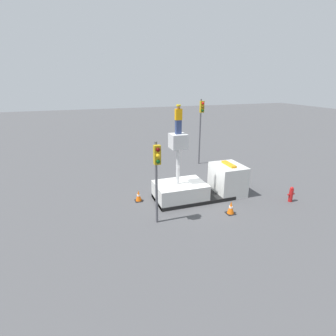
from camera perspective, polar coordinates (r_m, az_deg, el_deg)
name	(u,v)px	position (r m, az deg, el deg)	size (l,w,h in m)	color
ground_plane	(193,198)	(17.89, 5.48, -6.56)	(120.00, 120.00, 0.00)	#4C4C4F
bucket_truck	(202,185)	(17.80, 7.45, -3.73)	(6.16, 2.37, 4.48)	black
worker	(178,119)	(15.91, 2.28, 10.53)	(0.40, 0.26, 1.75)	navy
traffic_light_pole	(157,167)	(13.57, -2.42, 0.12)	(0.34, 0.57, 4.64)	#515156
traffic_light_across	(201,119)	(24.12, 7.20, 10.45)	(0.34, 0.57, 5.98)	#515156
fire_hydrant	(291,194)	(18.95, 25.20, -5.21)	(0.50, 0.26, 1.03)	red
traffic_cone_rear	(139,196)	(17.40, -6.43, -6.06)	(0.49, 0.49, 0.75)	black
traffic_cone_curbside	(231,208)	(16.18, 13.53, -8.43)	(0.52, 0.52, 0.79)	black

